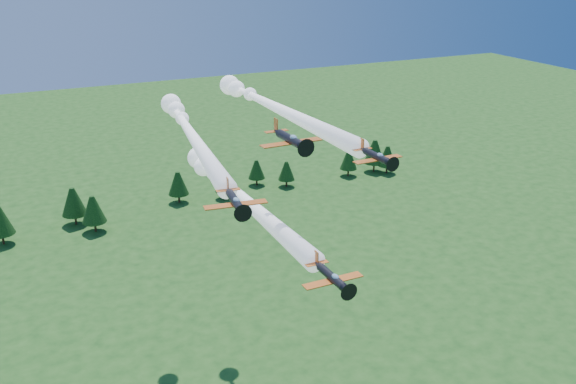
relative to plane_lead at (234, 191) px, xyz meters
name	(u,v)px	position (x,y,z in m)	size (l,w,h in m)	color
plane_lead	(234,191)	(0.00, 0.00, 0.00)	(7.07, 52.57, 3.70)	black
plane_left	(189,131)	(-2.63, 12.70, 6.12)	(12.03, 56.28, 3.70)	black
plane_right	(271,105)	(10.96, 11.33, 9.35)	(6.68, 55.20, 3.70)	black
plane_slot	(290,139)	(3.41, -12.07, 10.67)	(8.33, 9.07, 2.94)	black
treeline	(159,190)	(9.50, 91.04, -32.83)	(178.17, 21.04, 11.18)	#382314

